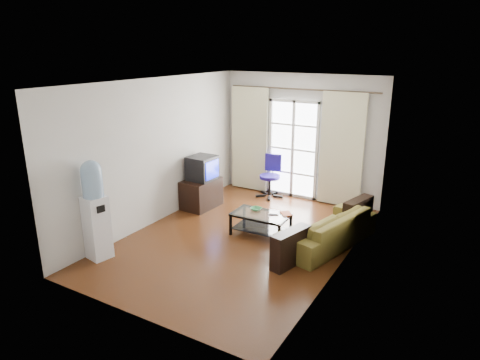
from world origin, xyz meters
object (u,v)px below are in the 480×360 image
Objects in this scene: sofa at (327,229)px; coffee_table at (261,221)px; tv_stand at (201,193)px; task_chair at (270,184)px; crt_tv at (201,168)px; water_cooler at (95,208)px.

sofa is 2.06× the size of coffee_table.
tv_stand is 1.63m from task_chair.
task_chair is at bearing 111.89° from coffee_table.
coffee_table is 1.81× the size of crt_tv.
crt_tv is 0.60× the size of task_chair.
tv_stand is at bearing 160.09° from coffee_table.
coffee_table is 2.11m from task_chair.
crt_tv is (-1.72, 0.65, 0.59)m from coffee_table.
water_cooler reaches higher than coffee_table.
crt_tv is 2.70m from water_cooler.
coffee_table is at bearing -17.10° from tv_stand.
water_cooler is at bearing -131.80° from coffee_table.
water_cooler reaches higher than task_chair.
task_chair is at bearing -117.25° from sofa.
task_chair is at bearing 86.22° from water_cooler.
coffee_table is at bearing -64.15° from sofa.
crt_tv reaches higher than sofa.
crt_tv is at bearing 94.81° from tv_stand.
coffee_table is 1.24× the size of tv_stand.
coffee_table is (-1.15, -0.23, -0.03)m from sofa.
crt_tv is (-2.87, 0.42, 0.56)m from sofa.
tv_stand is 1.46× the size of crt_tv.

